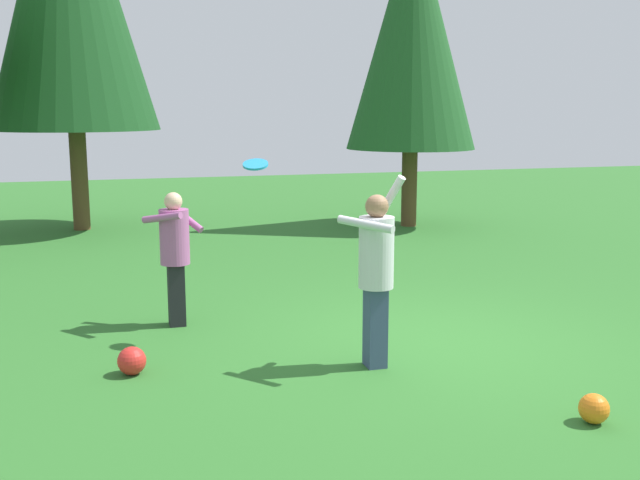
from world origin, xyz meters
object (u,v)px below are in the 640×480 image
at_px(frisbee, 255,164).
at_px(tree_right, 412,33).
at_px(person_catcher, 175,248).
at_px(ball_orange, 594,409).
at_px(person_thrower, 376,265).
at_px(ball_red, 132,361).

relative_size(frisbee, tree_right, 0.05).
bearing_deg(person_catcher, ball_orange, -6.59).
distance_m(person_catcher, ball_orange, 4.83).
bearing_deg(frisbee, tree_right, 55.70).
height_order(person_thrower, ball_red, person_thrower).
bearing_deg(person_thrower, tree_right, -63.63).
distance_m(person_catcher, frisbee, 1.51).
xyz_separation_m(person_catcher, frisbee, (0.80, -0.80, 1.00)).
relative_size(frisbee, ball_orange, 1.40).
xyz_separation_m(frisbee, ball_orange, (2.16, -2.93, -1.80)).
bearing_deg(ball_red, tree_right, 51.49).
bearing_deg(ball_orange, tree_right, 75.47).
bearing_deg(person_thrower, ball_red, 41.00).
distance_m(person_catcher, ball_red, 1.83).
bearing_deg(person_catcher, person_thrower, -3.65).
bearing_deg(person_catcher, tree_right, 92.96).
relative_size(person_catcher, ball_red, 5.73).
relative_size(person_catcher, tree_right, 0.24).
xyz_separation_m(person_thrower, tree_right, (3.77, 8.07, 3.00)).
bearing_deg(tree_right, ball_red, -128.51).
xyz_separation_m(ball_orange, ball_red, (-3.54, 2.19, 0.01)).
relative_size(person_thrower, frisbee, 5.48).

